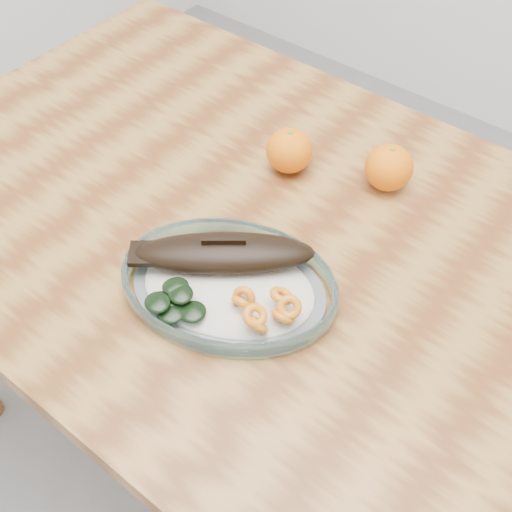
% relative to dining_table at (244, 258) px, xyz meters
% --- Properties ---
extents(ground, '(3.00, 3.00, 0.00)m').
position_rel_dining_table_xyz_m(ground, '(0.00, 0.00, -0.65)').
color(ground, slate).
rests_on(ground, ground).
extents(dining_table, '(1.20, 0.80, 0.75)m').
position_rel_dining_table_xyz_m(dining_table, '(0.00, 0.00, 0.00)').
color(dining_table, brown).
rests_on(dining_table, ground).
extents(plated_meal, '(0.69, 0.69, 0.08)m').
position_rel_dining_table_xyz_m(plated_meal, '(0.08, -0.12, 0.12)').
color(plated_meal, white).
rests_on(plated_meal, dining_table).
extents(orange_left, '(0.07, 0.07, 0.07)m').
position_rel_dining_table_xyz_m(orange_left, '(-0.01, 0.13, 0.14)').
color(orange_left, orange).
rests_on(orange_left, dining_table).
extents(orange_right, '(0.08, 0.08, 0.08)m').
position_rel_dining_table_xyz_m(orange_right, '(0.14, 0.19, 0.14)').
color(orange_right, orange).
rests_on(orange_right, dining_table).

